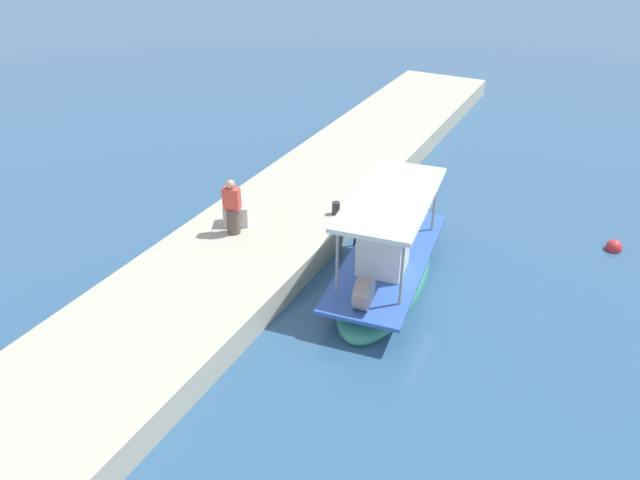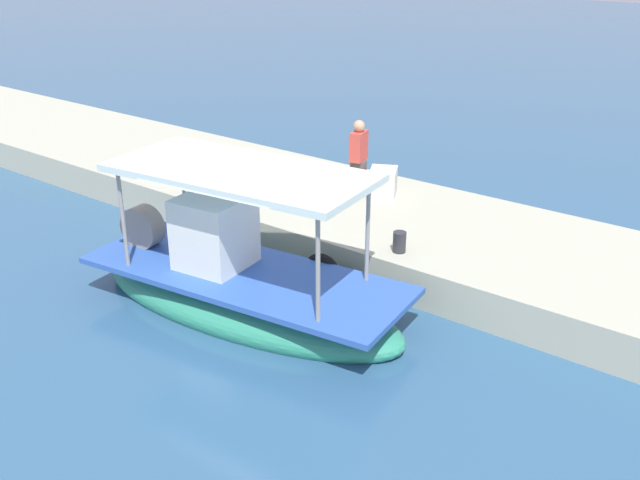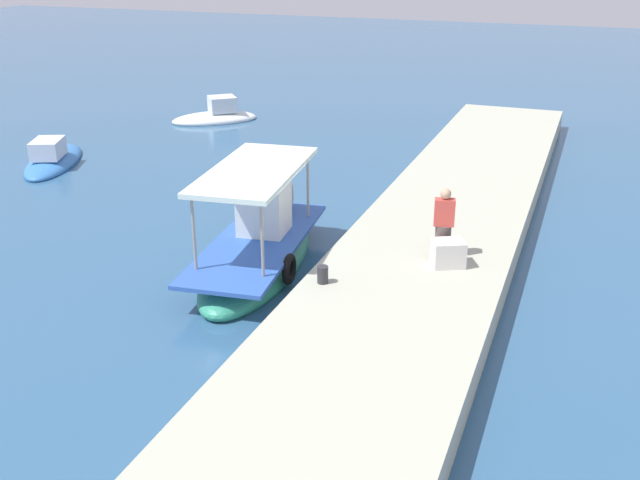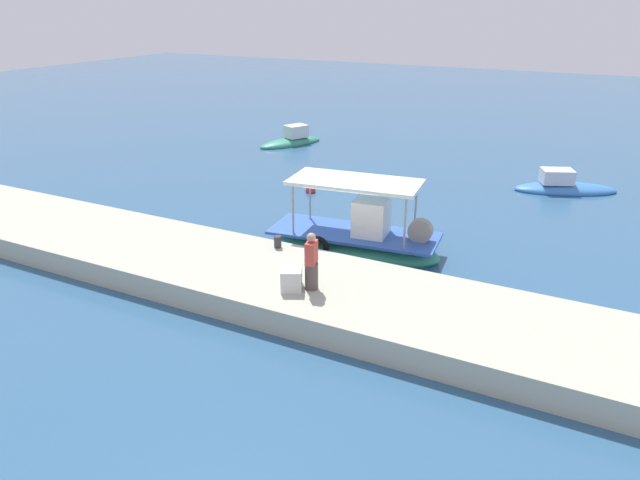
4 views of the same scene
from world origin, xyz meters
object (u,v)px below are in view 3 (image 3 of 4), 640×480
at_px(mooring_bollard, 323,275).
at_px(moored_boat_far, 216,117).
at_px(moored_boat_mid, 53,160).
at_px(cargo_crate, 448,253).
at_px(fisherman_near_bollard, 444,226).
at_px(main_fishing_boat, 259,250).

distance_m(mooring_bollard, moored_boat_far, 18.93).
relative_size(moored_boat_mid, moored_boat_far, 1.19).
distance_m(cargo_crate, moored_boat_mid, 16.45).
bearing_deg(fisherman_near_bollard, mooring_bollard, 138.42).
xyz_separation_m(main_fishing_boat, mooring_bollard, (-1.73, -2.34, 0.46)).
relative_size(cargo_crate, moored_boat_mid, 0.15).
bearing_deg(cargo_crate, mooring_bollard, 128.56).
height_order(fisherman_near_bollard, mooring_bollard, fisherman_near_bollard).
bearing_deg(cargo_crate, moored_boat_mid, 70.77).
bearing_deg(moored_boat_mid, fisherman_near_bollard, -107.81).
distance_m(cargo_crate, moored_boat_far, 19.00).
relative_size(main_fishing_boat, fisherman_near_bollard, 3.77).
bearing_deg(cargo_crate, main_fishing_boat, 91.58).
height_order(moored_boat_mid, moored_boat_far, moored_boat_far).
height_order(fisherman_near_bollard, cargo_crate, fisherman_near_bollard).
bearing_deg(moored_boat_far, moored_boat_mid, 164.53).
distance_m(moored_boat_mid, moored_boat_far, 8.49).
height_order(cargo_crate, moored_boat_far, cargo_crate).
bearing_deg(moored_boat_mid, main_fishing_boat, -117.06).
xyz_separation_m(mooring_bollard, cargo_crate, (1.86, -2.33, 0.11)).
relative_size(cargo_crate, moored_boat_far, 0.17).
bearing_deg(moored_boat_mid, cargo_crate, -109.23).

